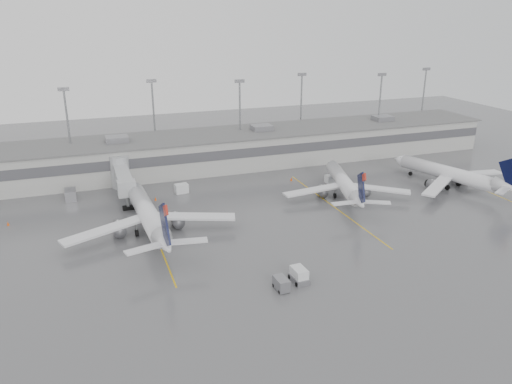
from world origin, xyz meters
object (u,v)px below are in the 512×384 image
object	(u,v)px
jet_mid_left	(149,215)
jet_mid_right	(345,183)
jet_far_right	(452,174)
baggage_tug	(299,276)

from	to	relation	value
jet_mid_left	jet_mid_right	bearing A→B (deg)	3.50
jet_mid_right	jet_far_right	distance (m)	24.91
jet_far_right	jet_mid_left	bearing A→B (deg)	164.59
jet_far_right	baggage_tug	bearing A→B (deg)	-168.80
jet_mid_left	jet_mid_right	distance (m)	40.57
jet_mid_right	jet_far_right	world-z (taller)	jet_far_right
jet_mid_right	baggage_tug	size ratio (longest dim) A/B	8.63
jet_far_right	baggage_tug	world-z (taller)	jet_far_right
jet_mid_left	baggage_tug	distance (m)	29.56
jet_mid_left	baggage_tug	xyz separation A→B (m)	(17.41, -23.75, -2.52)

